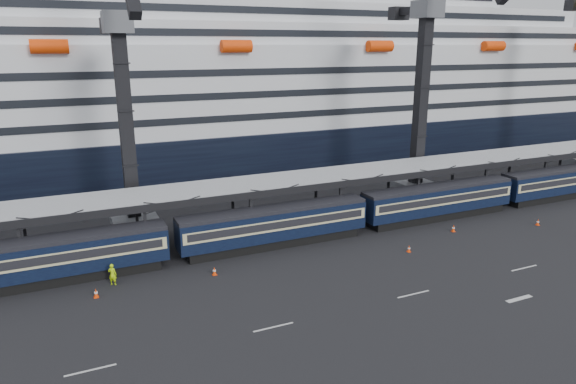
% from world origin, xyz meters
% --- Properties ---
extents(ground, '(260.00, 260.00, 0.00)m').
position_xyz_m(ground, '(0.00, 0.00, 0.00)').
color(ground, black).
rests_on(ground, ground).
extents(lane_markings, '(111.00, 4.27, 0.02)m').
position_xyz_m(lane_markings, '(8.15, -5.23, 0.01)').
color(lane_markings, beige).
rests_on(lane_markings, ground).
extents(train, '(133.05, 3.00, 4.05)m').
position_xyz_m(train, '(-4.65, 10.00, 2.20)').
color(train, black).
rests_on(train, ground).
extents(canopy, '(130.00, 6.25, 5.53)m').
position_xyz_m(canopy, '(0.00, 14.00, 5.25)').
color(canopy, gray).
rests_on(canopy, ground).
extents(cruise_ship, '(214.09, 28.84, 34.00)m').
position_xyz_m(cruise_ship, '(-1.08, 45.99, 12.34)').
color(cruise_ship, black).
rests_on(cruise_ship, ground).
extents(crane_dark_near, '(4.50, 17.75, 35.08)m').
position_xyz_m(crane_dark_near, '(-20.00, 18.59, 11.93)').
color(crane_dark_near, '#4B4D52').
rests_on(crane_dark_near, ground).
extents(crane_dark_mid, '(4.50, 18.24, 39.64)m').
position_xyz_m(crane_dark_mid, '(15.00, 17.59, 13.36)').
color(crane_dark_mid, '#4B4D52').
rests_on(crane_dark_mid, ground).
extents(worker, '(0.81, 0.72, 1.85)m').
position_xyz_m(worker, '(-23.44, 7.50, 0.92)').
color(worker, '#BEF10C').
rests_on(worker, ground).
extents(traffic_cone_b, '(0.38, 0.38, 0.77)m').
position_xyz_m(traffic_cone_b, '(-24.90, 5.75, 0.38)').
color(traffic_cone_b, '#FB3E07').
rests_on(traffic_cone_b, ground).
extents(traffic_cone_c, '(0.37, 0.37, 0.75)m').
position_xyz_m(traffic_cone_c, '(-15.32, 5.90, 0.37)').
color(traffic_cone_c, '#FB3E07').
rests_on(traffic_cone_c, ground).
extents(traffic_cone_d, '(0.35, 0.35, 0.69)m').
position_xyz_m(traffic_cone_d, '(3.00, 3.22, 0.34)').
color(traffic_cone_d, '#FB3E07').
rests_on(traffic_cone_d, ground).
extents(traffic_cone_e, '(0.38, 0.38, 0.76)m').
position_xyz_m(traffic_cone_e, '(10.70, 5.84, 0.38)').
color(traffic_cone_e, '#FB3E07').
rests_on(traffic_cone_e, ground).
extents(traffic_cone_f, '(0.37, 0.37, 0.74)m').
position_xyz_m(traffic_cone_f, '(20.49, 3.59, 0.36)').
color(traffic_cone_f, '#FB3E07').
rests_on(traffic_cone_f, ground).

